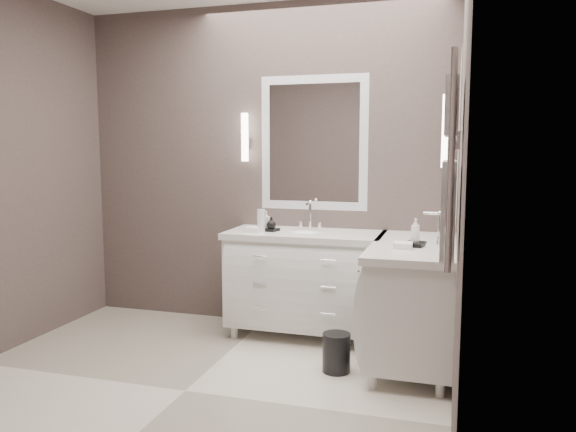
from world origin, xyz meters
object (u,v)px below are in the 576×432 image
(waste_bin, at_px, (336,353))
(towel_ladder, at_px, (450,174))
(vanity_back, at_px, (305,277))
(vanity_right, at_px, (414,295))

(waste_bin, bearing_deg, towel_ladder, -53.96)
(vanity_back, relative_size, towel_ladder, 1.38)
(vanity_right, xyz_separation_m, towel_ladder, (0.23, -1.30, 0.91))
(vanity_back, height_order, waste_bin, vanity_back)
(vanity_right, distance_m, towel_ladder, 1.60)
(vanity_back, distance_m, waste_bin, 0.84)
(vanity_right, bearing_deg, vanity_back, 159.62)
(vanity_back, xyz_separation_m, vanity_right, (0.88, -0.33, 0.00))
(towel_ladder, height_order, waste_bin, towel_ladder)
(towel_ladder, distance_m, waste_bin, 1.74)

